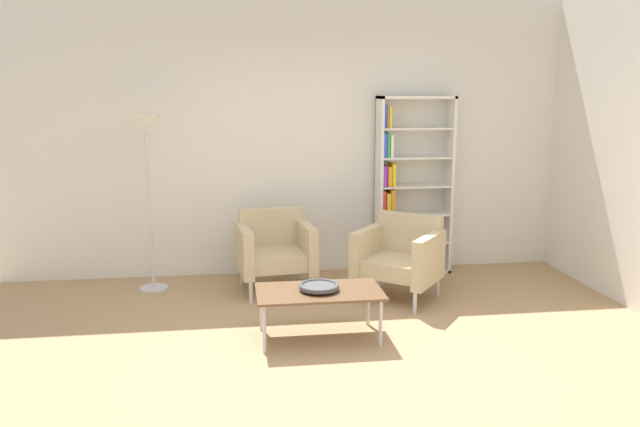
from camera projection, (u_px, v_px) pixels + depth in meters
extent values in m
plane|color=tan|center=(341.00, 362.00, 4.66)|extent=(8.32, 8.32, 0.00)
cube|color=silver|center=(303.00, 139.00, 6.77)|extent=(6.40, 0.12, 2.90)
cube|color=silver|center=(379.00, 187.00, 6.74)|extent=(0.03, 0.30, 1.90)
cube|color=silver|center=(448.00, 185.00, 6.85)|extent=(0.03, 0.30, 1.90)
cube|color=silver|center=(416.00, 97.00, 6.61)|extent=(0.80, 0.30, 0.03)
cube|color=silver|center=(411.00, 270.00, 6.98)|extent=(0.80, 0.30, 0.03)
cube|color=silver|center=(410.00, 184.00, 6.93)|extent=(0.80, 0.02, 1.90)
cube|color=silver|center=(412.00, 241.00, 6.91)|extent=(0.76, 0.28, 0.02)
cube|color=silver|center=(413.00, 214.00, 6.85)|extent=(0.76, 0.28, 0.02)
cube|color=silver|center=(414.00, 186.00, 6.80)|extent=(0.76, 0.28, 0.02)
cube|color=silver|center=(415.00, 157.00, 6.74)|extent=(0.76, 0.28, 0.02)
cube|color=silver|center=(415.00, 128.00, 6.68)|extent=(0.76, 0.28, 0.02)
cube|color=orange|center=(381.00, 260.00, 6.86)|extent=(0.04, 0.19, 0.20)
cube|color=white|center=(384.00, 261.00, 6.89)|extent=(0.03, 0.24, 0.18)
cube|color=olive|center=(389.00, 258.00, 6.85)|extent=(0.03, 0.17, 0.26)
cube|color=white|center=(382.00, 229.00, 6.82)|extent=(0.04, 0.24, 0.27)
cube|color=purple|center=(386.00, 234.00, 6.81)|extent=(0.02, 0.18, 0.19)
cube|color=orange|center=(389.00, 233.00, 6.85)|extent=(0.04, 0.25, 0.18)
cube|color=red|center=(383.00, 202.00, 6.73)|extent=(0.04, 0.18, 0.26)
cube|color=yellow|center=(386.00, 203.00, 6.77)|extent=(0.04, 0.24, 0.23)
cube|color=orange|center=(390.00, 201.00, 6.78)|extent=(0.04, 0.25, 0.27)
cube|color=purple|center=(383.00, 176.00, 6.70)|extent=(0.04, 0.22, 0.21)
cube|color=orange|center=(389.00, 176.00, 6.68)|extent=(0.04, 0.17, 0.21)
cube|color=yellow|center=(392.00, 174.00, 6.71)|extent=(0.03, 0.23, 0.24)
cube|color=blue|center=(383.00, 145.00, 6.65)|extent=(0.04, 0.25, 0.25)
cube|color=green|center=(386.00, 145.00, 6.65)|extent=(0.02, 0.24, 0.25)
cube|color=white|center=(390.00, 146.00, 6.65)|extent=(0.03, 0.23, 0.23)
cube|color=blue|center=(383.00, 116.00, 6.57)|extent=(0.02, 0.22, 0.25)
cube|color=olive|center=(386.00, 117.00, 6.57)|extent=(0.02, 0.19, 0.23)
cube|color=yellow|center=(388.00, 117.00, 6.59)|extent=(0.02, 0.24, 0.21)
cube|color=brown|center=(319.00, 292.00, 5.03)|extent=(1.00, 0.56, 0.02)
cylinder|color=silver|center=(264.00, 329.00, 4.78)|extent=(0.03, 0.03, 0.38)
cylinder|color=silver|center=(381.00, 323.00, 4.90)|extent=(0.03, 0.03, 0.38)
cylinder|color=silver|center=(262.00, 308.00, 5.23)|extent=(0.03, 0.03, 0.38)
cylinder|color=silver|center=(368.00, 304.00, 5.35)|extent=(0.03, 0.03, 0.38)
cylinder|color=#4C4C51|center=(319.00, 289.00, 5.02)|extent=(0.13, 0.13, 0.02)
cylinder|color=#4C4C51|center=(319.00, 287.00, 5.02)|extent=(0.32, 0.32, 0.02)
torus|color=#4C4C51|center=(319.00, 285.00, 5.02)|extent=(0.32, 0.32, 0.02)
cube|color=#C6B289|center=(276.00, 259.00, 6.26)|extent=(0.70, 0.65, 0.16)
cube|color=#C6B289|center=(270.00, 227.00, 6.46)|extent=(0.65, 0.20, 0.38)
cube|color=#C6B289|center=(245.00, 251.00, 6.14)|extent=(0.17, 0.63, 0.46)
cube|color=#C6B289|center=(307.00, 247.00, 6.29)|extent=(0.17, 0.63, 0.46)
cylinder|color=silver|center=(251.00, 290.00, 5.93)|extent=(0.04, 0.04, 0.24)
cylinder|color=silver|center=(313.00, 285.00, 6.08)|extent=(0.04, 0.04, 0.24)
cylinder|color=silver|center=(242.00, 273.00, 6.48)|extent=(0.04, 0.04, 0.24)
cylinder|color=silver|center=(299.00, 269.00, 6.63)|extent=(0.04, 0.04, 0.24)
cube|color=#C6B289|center=(398.00, 266.00, 6.00)|extent=(0.86, 0.85, 0.16)
cube|color=#C6B289|center=(410.00, 233.00, 6.17)|extent=(0.58, 0.49, 0.38)
cube|color=#C6B289|center=(368.00, 251.00, 6.11)|extent=(0.46, 0.55, 0.46)
cube|color=#C6B289|center=(429.00, 260.00, 5.81)|extent=(0.46, 0.55, 0.46)
cylinder|color=silver|center=(355.00, 290.00, 5.92)|extent=(0.04, 0.04, 0.24)
cylinder|color=silver|center=(415.00, 301.00, 5.63)|extent=(0.04, 0.04, 0.24)
cylinder|color=silver|center=(381.00, 275.00, 6.41)|extent=(0.04, 0.04, 0.24)
cylinder|color=silver|center=(438.00, 284.00, 6.12)|extent=(0.04, 0.04, 0.24)
cylinder|color=silver|center=(154.00, 288.00, 6.34)|extent=(0.28, 0.28, 0.02)
cylinder|color=silver|center=(149.00, 206.00, 6.18)|extent=(0.03, 0.03, 1.65)
cone|color=white|center=(145.00, 123.00, 6.02)|extent=(0.32, 0.32, 0.18)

